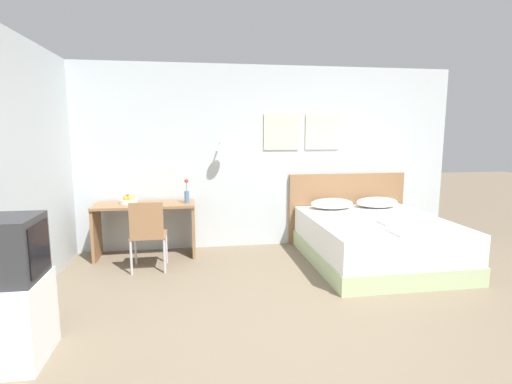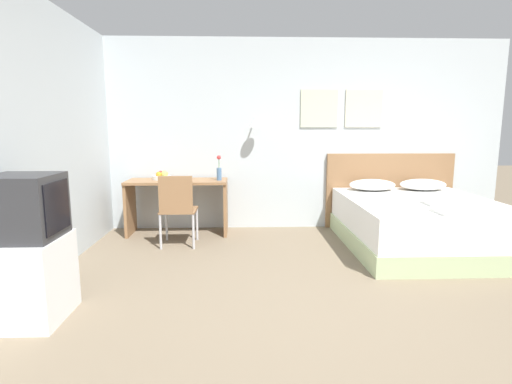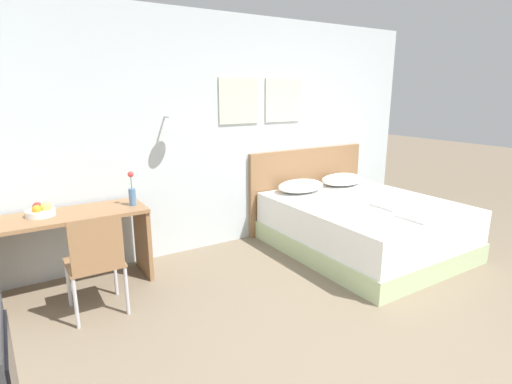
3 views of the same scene
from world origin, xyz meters
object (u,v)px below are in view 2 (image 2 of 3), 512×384
(headboard, at_px, (389,191))
(tv_stand, at_px, (31,279))
(pillow_right, at_px, (423,185))
(desk, at_px, (178,196))
(desk_chair, at_px, (177,205))
(flower_vase, at_px, (219,171))
(folded_towel_mid_bed, at_px, (451,211))
(bed, at_px, (420,224))
(pillow_left, at_px, (372,185))
(folded_towel_near_foot, at_px, (438,202))
(fruit_bowl, at_px, (162,176))
(television, at_px, (24,207))

(headboard, bearing_deg, tv_stand, -143.86)
(pillow_right, xyz_separation_m, desk, (-3.35, 0.02, -0.14))
(desk_chair, relative_size, flower_vase, 2.64)
(folded_towel_mid_bed, bearing_deg, bed, 87.00)
(folded_towel_mid_bed, xyz_separation_m, flower_vase, (-2.40, 1.47, 0.25))
(pillow_left, bearing_deg, bed, -64.57)
(headboard, xyz_separation_m, desk_chair, (-2.91, -0.90, -0.02))
(bed, height_order, folded_towel_near_foot, folded_towel_near_foot)
(folded_towel_near_foot, xyz_separation_m, desk, (-3.05, 1.06, -0.09))
(folded_towel_near_foot, distance_m, flower_vase, 2.70)
(pillow_left, relative_size, tv_stand, 0.99)
(pillow_right, relative_size, desk, 0.47)
(folded_towel_mid_bed, bearing_deg, desk, 153.02)
(folded_towel_near_foot, distance_m, desk_chair, 2.99)
(flower_vase, xyz_separation_m, tv_stand, (-1.29, -2.40, -0.55))
(folded_towel_near_foot, bearing_deg, headboard, 92.25)
(fruit_bowl, xyz_separation_m, tv_stand, (-0.50, -2.49, -0.47))
(headboard, relative_size, desk, 1.38)
(pillow_right, bearing_deg, folded_towel_mid_bed, -104.70)
(folded_towel_mid_bed, distance_m, tv_stand, 3.81)
(bed, bearing_deg, desk, 165.85)
(bed, height_order, television, television)
(bed, distance_m, flower_vase, 2.60)
(pillow_right, distance_m, desk_chair, 3.32)
(bed, distance_m, headboard, 1.06)
(folded_towel_mid_bed, height_order, television, television)
(fruit_bowl, xyz_separation_m, television, (-0.50, -2.49, 0.08))
(flower_vase, bearing_deg, fruit_bowl, 173.00)
(desk_chair, bearing_deg, tv_stand, -114.05)
(desk_chair, height_order, fruit_bowl, desk_chair)
(bed, distance_m, pillow_left, 0.90)
(headboard, xyz_separation_m, folded_towel_near_foot, (0.05, -1.34, 0.08))
(bed, xyz_separation_m, fruit_bowl, (-3.22, 0.81, 0.49))
(desk_chair, height_order, tv_stand, desk_chair)
(flower_vase, height_order, television, television)
(tv_stand, bearing_deg, television, 0.00)
(television, bearing_deg, bed, 24.36)
(pillow_right, distance_m, television, 4.74)
(pillow_left, relative_size, flower_vase, 1.87)
(headboard, distance_m, folded_towel_near_foot, 1.34)
(bed, distance_m, desk, 3.10)
(desk, xyz_separation_m, fruit_bowl, (-0.21, 0.05, 0.26))
(folded_towel_near_foot, bearing_deg, desk_chair, 171.55)
(flower_vase, bearing_deg, television, -118.14)
(headboard, distance_m, folded_towel_mid_bed, 1.79)
(fruit_bowl, relative_size, flower_vase, 0.73)
(desk, bearing_deg, pillow_right, -0.29)
(pillow_right, relative_size, television, 1.31)
(headboard, relative_size, desk_chair, 2.08)
(folded_towel_near_foot, xyz_separation_m, folded_towel_mid_bed, (-0.09, -0.45, 0.00))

